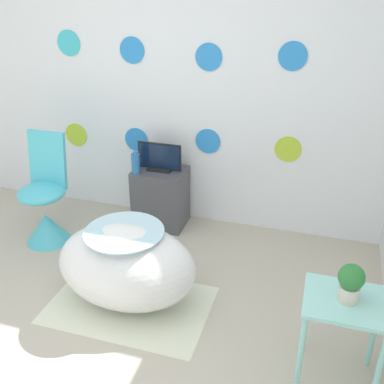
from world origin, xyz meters
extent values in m
cube|color=white|center=(0.00, 2.15, 1.30)|extent=(4.69, 0.04, 2.60)
cylinder|color=#B2D633|center=(-0.98, 2.12, 0.70)|extent=(0.22, 0.01, 0.22)
cylinder|color=#2D8CE0|center=(-0.36, 2.12, 0.72)|extent=(0.22, 0.01, 0.22)
cylinder|color=#2D8CE0|center=(0.32, 2.12, 0.77)|extent=(0.22, 0.01, 0.22)
cylinder|color=#B2D633|center=(1.01, 2.12, 0.78)|extent=(0.22, 0.01, 0.22)
cylinder|color=#3DC6D6|center=(-0.94, 2.12, 1.54)|extent=(0.22, 0.01, 0.22)
cylinder|color=#2D8CE0|center=(-0.35, 2.12, 1.51)|extent=(0.22, 0.01, 0.22)
cylinder|color=#2D8CE0|center=(0.32, 2.12, 1.48)|extent=(0.22, 0.01, 0.22)
cylinder|color=#2D8CE0|center=(0.97, 2.12, 1.52)|extent=(0.22, 0.01, 0.22)
cube|color=silver|center=(0.13, 0.79, 0.00)|extent=(1.11, 0.73, 0.01)
ellipsoid|color=white|center=(0.10, 0.85, 0.29)|extent=(0.98, 0.65, 0.59)
cylinder|color=#B2DBEA|center=(0.10, 0.85, 0.57)|extent=(0.53, 0.53, 0.01)
cone|color=#4CC6DB|center=(-0.89, 1.37, 0.13)|extent=(0.37, 0.37, 0.25)
ellipsoid|color=#4CC6DB|center=(-0.89, 1.37, 0.46)|extent=(0.39, 0.39, 0.14)
cube|color=#4CC6DB|center=(-0.89, 1.51, 0.70)|extent=(0.33, 0.10, 0.48)
cube|color=#4C4C51|center=(-0.06, 1.92, 0.27)|extent=(0.45, 0.35, 0.54)
cube|color=white|center=(-0.06, 1.75, 0.37)|extent=(0.38, 0.01, 0.15)
cube|color=black|center=(-0.06, 1.92, 0.55)|extent=(0.20, 0.12, 0.02)
cube|color=black|center=(-0.06, 1.93, 0.67)|extent=(0.39, 0.01, 0.24)
cube|color=#0F1E38|center=(-0.06, 1.92, 0.67)|extent=(0.37, 0.01, 0.22)
cylinder|color=#2D72B7|center=(-0.23, 1.80, 0.63)|extent=(0.07, 0.07, 0.17)
cylinder|color=#2D72B7|center=(-0.23, 1.80, 0.73)|extent=(0.04, 0.04, 0.03)
cube|color=#99E0D8|center=(1.50, 0.56, 0.56)|extent=(0.44, 0.37, 0.02)
cylinder|color=#99E0D8|center=(1.31, 0.40, 0.27)|extent=(0.03, 0.03, 0.54)
cylinder|color=#99E0D8|center=(1.69, 0.40, 0.27)|extent=(0.03, 0.03, 0.54)
cylinder|color=#99E0D8|center=(1.31, 0.72, 0.27)|extent=(0.03, 0.03, 0.54)
cylinder|color=#99E0D8|center=(1.69, 0.72, 0.27)|extent=(0.03, 0.03, 0.54)
cylinder|color=beige|center=(1.50, 0.56, 0.61)|extent=(0.11, 0.11, 0.09)
sphere|color=#2D7A38|center=(1.50, 0.56, 0.72)|extent=(0.14, 0.14, 0.14)
camera|label=1|loc=(1.27, -1.43, 2.12)|focal=42.00mm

